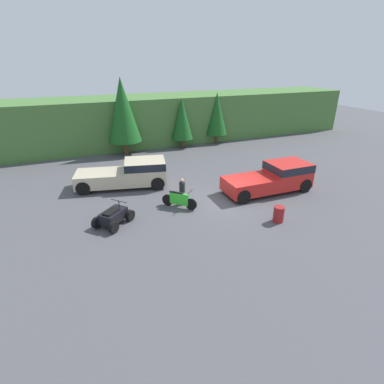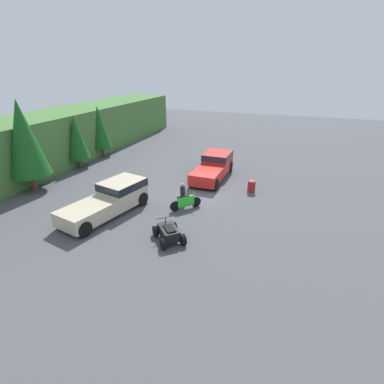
% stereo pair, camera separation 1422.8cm
% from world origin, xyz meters
% --- Properties ---
extents(ground_plane, '(80.00, 80.00, 0.00)m').
position_xyz_m(ground_plane, '(0.00, 0.00, 0.00)').
color(ground_plane, '#4C4C51').
extents(hillside_backdrop, '(44.00, 6.00, 4.65)m').
position_xyz_m(hillside_backdrop, '(0.00, 16.00, 2.33)').
color(hillside_backdrop, '#477538').
rests_on(hillside_backdrop, ground_plane).
extents(tree_left, '(2.97, 2.97, 6.74)m').
position_xyz_m(tree_left, '(-3.82, 12.44, 3.97)').
color(tree_left, brown).
rests_on(tree_left, ground_plane).
extents(tree_mid_left, '(2.10, 2.10, 4.77)m').
position_xyz_m(tree_mid_left, '(1.82, 12.68, 2.80)').
color(tree_mid_left, brown).
rests_on(tree_mid_left, ground_plane).
extents(tree_mid_right, '(2.23, 2.23, 5.08)m').
position_xyz_m(tree_mid_right, '(5.71, 13.00, 2.99)').
color(tree_mid_right, brown).
rests_on(tree_mid_right, ground_plane).
extents(pickup_truck_red, '(5.89, 2.31, 1.83)m').
position_xyz_m(pickup_truck_red, '(3.67, 0.23, 0.98)').
color(pickup_truck_red, red).
rests_on(pickup_truck_red, ground_plane).
extents(pickup_truck_second, '(6.33, 3.46, 1.83)m').
position_xyz_m(pickup_truck_second, '(-5.05, 4.62, 0.98)').
color(pickup_truck_second, beige).
rests_on(pickup_truck_second, ground_plane).
extents(dirt_bike, '(1.67, 1.62, 1.18)m').
position_xyz_m(dirt_bike, '(-3.04, 0.24, 0.49)').
color(dirt_bike, black).
rests_on(dirt_bike, ground_plane).
extents(quad_atv, '(2.38, 2.34, 1.15)m').
position_xyz_m(quad_atv, '(-6.96, -0.28, 0.45)').
color(quad_atv, black).
rests_on(quad_atv, ground_plane).
extents(rider_person, '(0.46, 0.46, 1.68)m').
position_xyz_m(rider_person, '(-2.73, 0.56, 0.91)').
color(rider_person, brown).
rests_on(rider_person, ground_plane).
extents(steel_barrel, '(0.58, 0.58, 0.88)m').
position_xyz_m(steel_barrel, '(1.36, -3.37, 0.44)').
color(steel_barrel, maroon).
rests_on(steel_barrel, ground_plane).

